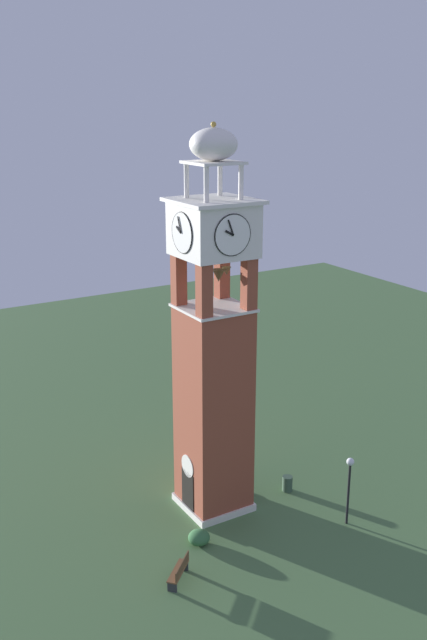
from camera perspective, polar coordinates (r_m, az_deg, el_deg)
The scene contains 6 objects.
ground at distance 35.54m, azimuth 0.00°, elevation -14.90°, with size 80.00×80.00×0.00m, color #476B3D.
clock_tower at distance 32.12m, azimuth -0.00°, elevation -3.29°, with size 3.45×3.45×18.24m.
park_bench at distance 30.57m, azimuth -2.81°, elevation -19.85°, with size 1.41×1.48×0.95m.
lamp_post at distance 33.53m, azimuth 11.08°, elevation -12.58°, with size 0.36×0.36×3.43m.
trash_bin at distance 36.65m, azimuth 6.08°, elevation -13.19°, with size 0.52×0.52×0.80m, color #38513D.
shrub_near_entry at distance 32.71m, azimuth -1.20°, elevation -17.39°, with size 0.99×0.99×0.64m, color #336638.
Camera 1 is at (25.81, -15.43, 18.94)m, focal length 39.03 mm.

